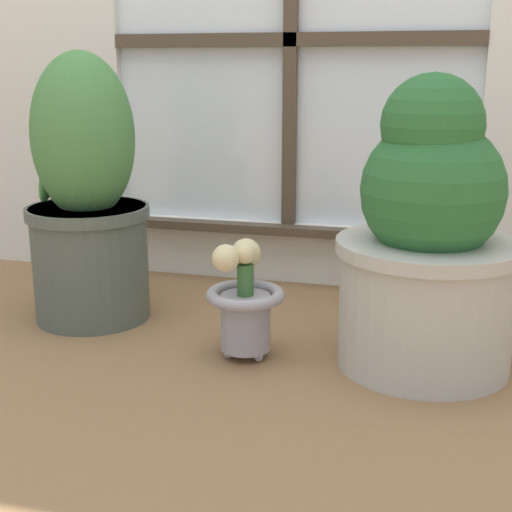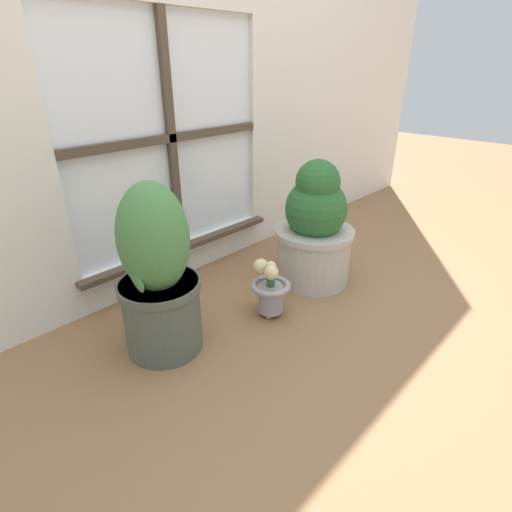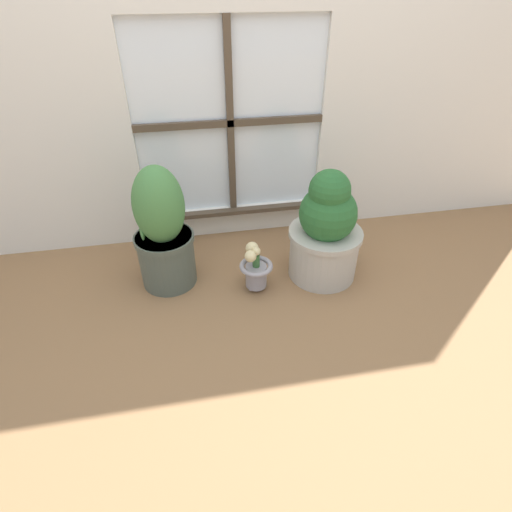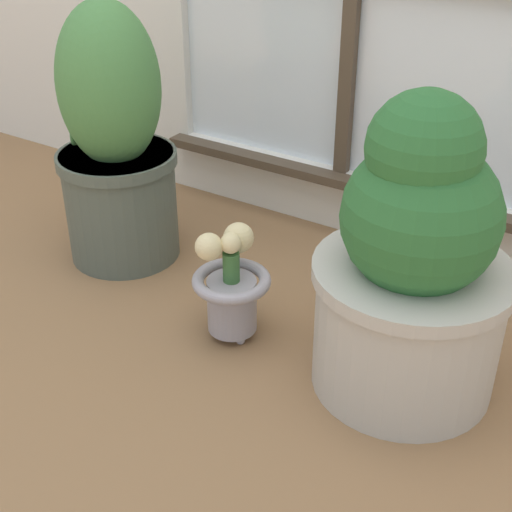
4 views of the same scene
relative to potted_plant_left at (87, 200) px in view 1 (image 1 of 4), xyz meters
name	(u,v)px [view 1 (image 1 of 4)]	position (x,y,z in m)	size (l,w,h in m)	color
ground_plane	(213,378)	(0.40, -0.26, -0.29)	(10.00, 10.00, 0.00)	olive
potted_plant_left	(87,200)	(0.00, 0.00, 0.00)	(0.29, 0.29, 0.63)	#4C564C
potted_plant_right	(429,243)	(0.79, -0.09, -0.03)	(0.37, 0.37, 0.59)	#B7B2A8
flower_vase	(244,301)	(0.42, -0.14, -0.17)	(0.16, 0.16, 0.25)	#99939E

